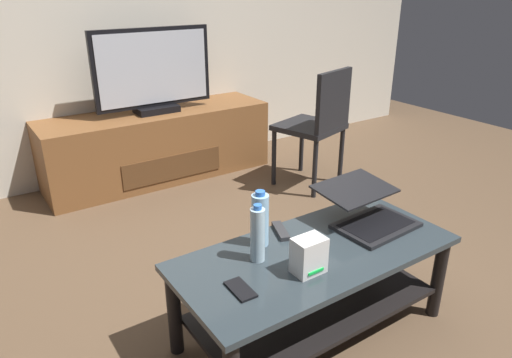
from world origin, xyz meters
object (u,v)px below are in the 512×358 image
(television, at_px, (153,73))
(router_box, at_px, (309,255))
(media_cabinet, at_px, (159,145))
(dining_chair, at_px, (318,121))
(water_bottle_near, at_px, (260,219))
(water_bottle_far, at_px, (258,234))
(coffee_table, at_px, (314,276))
(laptop, at_px, (367,210))
(cell_phone, at_px, (240,289))
(tv_remote, at_px, (281,231))

(television, relative_size, router_box, 6.13)
(media_cabinet, bearing_deg, dining_chair, -42.30)
(dining_chair, bearing_deg, television, 138.43)
(television, distance_m, water_bottle_near, 1.99)
(water_bottle_far, bearing_deg, router_box, -57.74)
(media_cabinet, relative_size, television, 1.95)
(router_box, bearing_deg, coffee_table, 38.66)
(media_cabinet, relative_size, dining_chair, 1.96)
(coffee_table, xyz_separation_m, laptop, (0.36, 0.06, 0.20))
(dining_chair, xyz_separation_m, cell_phone, (-1.54, -1.34, -0.08))
(dining_chair, height_order, tv_remote, dining_chair)
(router_box, xyz_separation_m, water_bottle_near, (-0.04, 0.28, 0.05))
(media_cabinet, height_order, router_box, router_box)
(television, xyz_separation_m, tv_remote, (-0.21, -1.91, -0.41))
(media_cabinet, height_order, water_bottle_far, water_bottle_far)
(router_box, height_order, tv_remote, router_box)
(coffee_table, distance_m, tv_remote, 0.25)
(television, bearing_deg, dining_chair, -41.57)
(television, relative_size, laptop, 2.19)
(television, height_order, tv_remote, television)
(water_bottle_near, height_order, tv_remote, water_bottle_near)
(television, height_order, water_bottle_far, television)
(laptop, xyz_separation_m, router_box, (-0.50, -0.16, 0.01))
(coffee_table, distance_m, media_cabinet, 2.14)
(router_box, relative_size, water_bottle_near, 0.59)
(water_bottle_near, xyz_separation_m, water_bottle_far, (-0.08, -0.10, -0.00))
(dining_chair, relative_size, water_bottle_far, 3.63)
(television, distance_m, dining_chair, 1.30)
(television, relative_size, water_bottle_near, 3.62)
(television, height_order, router_box, television)
(cell_phone, bearing_deg, laptop, 10.26)
(dining_chair, bearing_deg, router_box, -132.07)
(dining_chair, bearing_deg, water_bottle_near, -139.47)
(media_cabinet, relative_size, tv_remote, 11.27)
(dining_chair, bearing_deg, water_bottle_far, -138.75)
(television, xyz_separation_m, water_bottle_far, (-0.42, -2.03, -0.30))
(laptop, xyz_separation_m, cell_phone, (-0.78, -0.12, -0.06))
(dining_chair, relative_size, cell_phone, 6.57)
(media_cabinet, distance_m, router_box, 2.27)
(media_cabinet, bearing_deg, laptop, -84.77)
(laptop, distance_m, water_bottle_near, 0.55)
(router_box, relative_size, tv_remote, 0.94)
(cell_phone, bearing_deg, router_box, -7.24)
(dining_chair, xyz_separation_m, router_box, (-1.25, -1.38, -0.01))
(media_cabinet, xyz_separation_m, router_box, (-0.31, -2.24, 0.24))
(media_cabinet, distance_m, laptop, 2.10)
(laptop, height_order, water_bottle_far, water_bottle_far)
(water_bottle_far, xyz_separation_m, tv_remote, (0.21, 0.13, -0.11))
(dining_chair, distance_m, water_bottle_near, 1.69)
(laptop, bearing_deg, water_bottle_far, 177.83)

